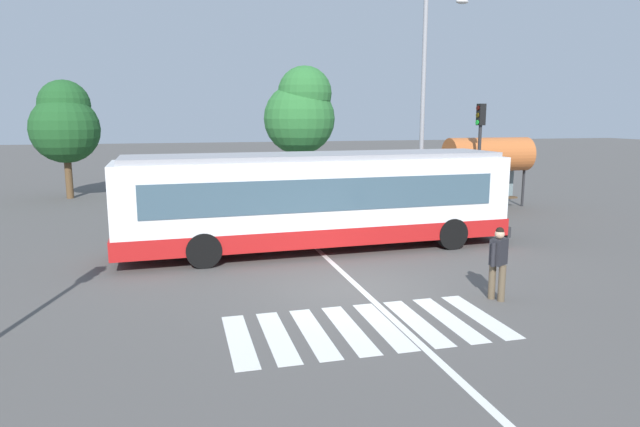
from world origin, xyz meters
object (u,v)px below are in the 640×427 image
Objects in this scene: bus_stop_shelter at (488,156)px; city_transit_bus at (318,200)px; background_tree_left at (65,122)px; parked_car_silver at (270,184)px; parked_car_teal at (321,181)px; background_tree_right at (301,111)px; traffic_light_far_corner at (480,141)px; twin_arm_street_lamp at (423,81)px; parked_car_charcoal at (216,185)px; pedestrian_crossing_street at (498,259)px.

city_transit_bus is at bearing -148.60° from bus_stop_shelter.
city_transit_bus is 2.07× the size of background_tree_left.
city_transit_bus is 2.72× the size of parked_car_silver.
background_tree_right reaches higher than parked_car_teal.
parked_car_silver is 7.20m from background_tree_right.
city_transit_bus is 17.43m from background_tree_right.
background_tree_right reaches higher than bus_stop_shelter.
bus_stop_shelter is at bearing -60.36° from background_tree_right.
parked_car_silver is 10.87m from bus_stop_shelter.
parked_car_teal is at bearing 124.45° from traffic_light_far_corner.
bus_stop_shelter is at bearing -23.32° from background_tree_left.
bus_stop_shelter is (6.33, -5.93, 1.65)m from parked_car_teal.
parked_car_teal is 8.06m from twin_arm_street_lamp.
bus_stop_shelter is at bearing -26.18° from parked_car_charcoal.
background_tree_right reaches higher than parked_car_charcoal.
background_tree_right reaches higher than parked_car_silver.
background_tree_right reaches higher than background_tree_left.
pedestrian_crossing_street is 17.59m from parked_car_teal.
parked_car_teal is 0.62× the size of background_tree_right.
bus_stop_shelter is 0.66× the size of background_tree_left.
twin_arm_street_lamp reaches higher than parked_car_silver.
city_transit_bus is at bearing -78.61° from parked_car_charcoal.
background_tree_left is at bearing 169.60° from parked_car_teal.
parked_car_charcoal is at bearing 148.47° from twin_arm_street_lamp.
background_tree_right is at bearing 89.36° from parked_car_teal.
traffic_light_far_corner is 0.65× the size of background_tree_right.
pedestrian_crossing_street is at bearing -118.25° from traffic_light_far_corner.
bus_stop_shelter is 4.58m from twin_arm_street_lamp.
city_transit_bus is at bearing -135.72° from twin_arm_street_lamp.
twin_arm_street_lamp reaches higher than background_tree_right.
background_tree_left is (-12.90, 2.37, 3.13)m from parked_car_teal.
city_transit_bus is 12.24m from parked_car_teal.
pedestrian_crossing_street is 13.58m from bus_stop_shelter.
twin_arm_street_lamp is 1.30× the size of background_tree_right.
traffic_light_far_corner is at bearing 28.23° from city_transit_bus.
pedestrian_crossing_street is 22.96m from background_tree_right.
parked_car_teal is at bearing -10.40° from background_tree_left.
bus_stop_shelter is 0.55× the size of background_tree_right.
background_tree_left is (-9.66, 14.14, 2.31)m from city_transit_bus.
parked_car_silver is at bearing 97.79° from pedestrian_crossing_street.
traffic_light_far_corner reaches higher than city_transit_bus.
parked_car_silver is at bearing -173.48° from parked_car_teal.
city_transit_bus reaches higher than pedestrian_crossing_street.
pedestrian_crossing_street is (2.76, -5.81, -0.62)m from city_transit_bus.
city_transit_bus is at bearing -151.77° from traffic_light_far_corner.
city_transit_bus is 1.73× the size of background_tree_right.
background_tree_left is at bearing 124.35° from city_transit_bus.
parked_car_silver and parked_car_teal have the same top height.
parked_car_charcoal is (-2.36, 11.71, -0.82)m from city_transit_bus.
bus_stop_shelter is 0.43× the size of twin_arm_street_lamp.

